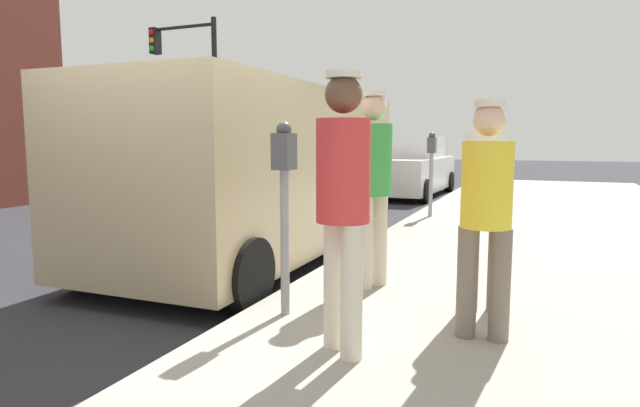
{
  "coord_description": "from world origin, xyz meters",
  "views": [
    {
      "loc": [
        3.18,
        -3.75,
        1.52
      ],
      "look_at": [
        1.65,
        -0.07,
        1.05
      ],
      "focal_mm": 29.8,
      "sensor_mm": 36.0,
      "label": 1
    }
  ],
  "objects_px": {
    "parked_sedan_ahead": "(407,169)",
    "traffic_light_corner": "(192,76)",
    "parking_meter_far": "(431,160)",
    "pedestrian_in_yellow": "(486,206)",
    "pedestrian_in_red": "(343,195)",
    "parking_meter_near": "(284,185)",
    "pedestrian_in_white": "(486,192)",
    "pedestrian_in_green": "(373,176)",
    "parked_van": "(261,169)"
  },
  "relations": [
    {
      "from": "parking_meter_far",
      "to": "parked_sedan_ahead",
      "type": "bearing_deg",
      "value": 108.0
    },
    {
      "from": "parking_meter_far",
      "to": "pedestrian_in_white",
      "type": "bearing_deg",
      "value": -74.73
    },
    {
      "from": "parking_meter_far",
      "to": "traffic_light_corner",
      "type": "xyz_separation_m",
      "value": [
        -8.28,
        4.3,
        2.34
      ]
    },
    {
      "from": "parked_sedan_ahead",
      "to": "parked_van",
      "type": "bearing_deg",
      "value": -89.37
    },
    {
      "from": "parking_meter_near",
      "to": "traffic_light_corner",
      "type": "height_order",
      "value": "traffic_light_corner"
    },
    {
      "from": "pedestrian_in_red",
      "to": "pedestrian_in_yellow",
      "type": "xyz_separation_m",
      "value": [
        0.81,
        0.62,
        -0.11
      ]
    },
    {
      "from": "pedestrian_in_green",
      "to": "pedestrian_in_white",
      "type": "bearing_deg",
      "value": -18.59
    },
    {
      "from": "parking_meter_near",
      "to": "pedestrian_in_yellow",
      "type": "xyz_separation_m",
      "value": [
        1.5,
        0.05,
        -0.1
      ]
    },
    {
      "from": "parking_meter_near",
      "to": "pedestrian_in_white",
      "type": "relative_size",
      "value": 0.9
    },
    {
      "from": "parking_meter_near",
      "to": "pedestrian_in_red",
      "type": "xyz_separation_m",
      "value": [
        0.69,
        -0.57,
        0.01
      ]
    },
    {
      "from": "pedestrian_in_yellow",
      "to": "parked_van",
      "type": "xyz_separation_m",
      "value": [
        -3.0,
        2.28,
        0.07
      ]
    },
    {
      "from": "pedestrian_in_yellow",
      "to": "parking_meter_far",
      "type": "bearing_deg",
      "value": 104.28
    },
    {
      "from": "parking_meter_far",
      "to": "pedestrian_in_white",
      "type": "relative_size",
      "value": 0.9
    },
    {
      "from": "parking_meter_near",
      "to": "traffic_light_corner",
      "type": "xyz_separation_m",
      "value": [
        -8.28,
        10.25,
        2.34
      ]
    },
    {
      "from": "pedestrian_in_yellow",
      "to": "pedestrian_in_green",
      "type": "distance_m",
      "value": 1.47
    },
    {
      "from": "pedestrian_in_green",
      "to": "parked_van",
      "type": "height_order",
      "value": "parked_van"
    },
    {
      "from": "parking_meter_near",
      "to": "parked_van",
      "type": "xyz_separation_m",
      "value": [
        -1.5,
        2.33,
        -0.03
      ]
    },
    {
      "from": "parking_meter_near",
      "to": "pedestrian_in_red",
      "type": "relative_size",
      "value": 0.85
    },
    {
      "from": "parking_meter_near",
      "to": "pedestrian_in_green",
      "type": "distance_m",
      "value": 1.1
    },
    {
      "from": "parking_meter_near",
      "to": "parked_sedan_ahead",
      "type": "distance_m",
      "value": 10.98
    },
    {
      "from": "pedestrian_in_green",
      "to": "pedestrian_in_red",
      "type": "bearing_deg",
      "value": -79.8
    },
    {
      "from": "parking_meter_far",
      "to": "pedestrian_in_white",
      "type": "xyz_separation_m",
      "value": [
        1.44,
        -5.27,
        -0.06
      ]
    },
    {
      "from": "traffic_light_corner",
      "to": "parked_sedan_ahead",
      "type": "bearing_deg",
      "value": 5.18
    },
    {
      "from": "pedestrian_in_white",
      "to": "parked_sedan_ahead",
      "type": "relative_size",
      "value": 0.38
    },
    {
      "from": "pedestrian_in_white",
      "to": "parked_sedan_ahead",
      "type": "bearing_deg",
      "value": 106.6
    },
    {
      "from": "pedestrian_in_green",
      "to": "parked_van",
      "type": "bearing_deg",
      "value": 145.56
    },
    {
      "from": "pedestrian_in_green",
      "to": "parked_sedan_ahead",
      "type": "xyz_separation_m",
      "value": [
        -2.0,
        9.83,
        -0.45
      ]
    },
    {
      "from": "traffic_light_corner",
      "to": "parked_van",
      "type": "bearing_deg",
      "value": -49.43
    },
    {
      "from": "pedestrian_in_red",
      "to": "parked_van",
      "type": "xyz_separation_m",
      "value": [
        -2.19,
        2.9,
        -0.03
      ]
    },
    {
      "from": "pedestrian_in_green",
      "to": "parked_sedan_ahead",
      "type": "relative_size",
      "value": 0.41
    },
    {
      "from": "pedestrian_in_yellow",
      "to": "pedestrian_in_red",
      "type": "bearing_deg",
      "value": -142.56
    },
    {
      "from": "pedestrian_in_yellow",
      "to": "traffic_light_corner",
      "type": "relative_size",
      "value": 0.31
    },
    {
      "from": "parking_meter_far",
      "to": "pedestrian_in_yellow",
      "type": "height_order",
      "value": "pedestrian_in_yellow"
    },
    {
      "from": "parking_meter_near",
      "to": "parking_meter_far",
      "type": "distance_m",
      "value": 5.95
    },
    {
      "from": "pedestrian_in_red",
      "to": "parked_van",
      "type": "bearing_deg",
      "value": 127.09
    },
    {
      "from": "pedestrian_in_red",
      "to": "pedestrian_in_green",
      "type": "xyz_separation_m",
      "value": [
        -0.29,
        1.59,
        0.01
      ]
    },
    {
      "from": "pedestrian_in_green",
      "to": "parking_meter_far",
      "type": "bearing_deg",
      "value": 94.72
    },
    {
      "from": "pedestrian_in_white",
      "to": "pedestrian_in_red",
      "type": "distance_m",
      "value": 1.45
    },
    {
      "from": "parked_van",
      "to": "parking_meter_far",
      "type": "bearing_deg",
      "value": 67.49
    },
    {
      "from": "parking_meter_near",
      "to": "parked_van",
      "type": "relative_size",
      "value": 0.29
    },
    {
      "from": "pedestrian_in_white",
      "to": "pedestrian_in_yellow",
      "type": "distance_m",
      "value": 0.63
    },
    {
      "from": "parking_meter_near",
      "to": "parked_van",
      "type": "height_order",
      "value": "parked_van"
    },
    {
      "from": "parking_meter_far",
      "to": "traffic_light_corner",
      "type": "height_order",
      "value": "traffic_light_corner"
    },
    {
      "from": "pedestrian_in_white",
      "to": "pedestrian_in_red",
      "type": "bearing_deg",
      "value": -120.92
    },
    {
      "from": "pedestrian_in_white",
      "to": "traffic_light_corner",
      "type": "xyz_separation_m",
      "value": [
        -9.72,
        9.57,
        2.4
      ]
    },
    {
      "from": "parking_meter_far",
      "to": "parking_meter_near",
      "type": "bearing_deg",
      "value": -90.0
    },
    {
      "from": "pedestrian_in_white",
      "to": "pedestrian_in_red",
      "type": "xyz_separation_m",
      "value": [
        -0.75,
        -1.25,
        0.07
      ]
    },
    {
      "from": "pedestrian_in_yellow",
      "to": "pedestrian_in_green",
      "type": "xyz_separation_m",
      "value": [
        -1.1,
        0.97,
        0.12
      ]
    },
    {
      "from": "pedestrian_in_yellow",
      "to": "parked_van",
      "type": "bearing_deg",
      "value": 142.76
    },
    {
      "from": "parked_sedan_ahead",
      "to": "traffic_light_corner",
      "type": "relative_size",
      "value": 0.85
    }
  ]
}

